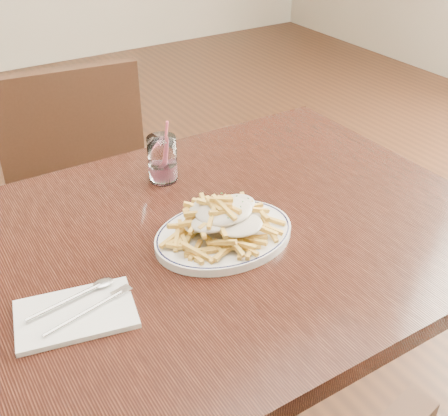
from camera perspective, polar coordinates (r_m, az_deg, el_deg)
table at (r=1.13m, az=-3.11°, el=-6.32°), size 1.20×0.80×0.75m
chair_far at (r=1.84m, az=-15.03°, el=3.01°), size 0.45×0.45×0.89m
fries_plate at (r=1.07m, az=0.00°, el=-2.72°), size 0.28×0.25×0.02m
loaded_fries at (r=1.05m, az=0.00°, el=-0.85°), size 0.25×0.23×0.06m
napkin at (r=0.94m, az=-14.84°, el=-10.37°), size 0.21×0.16×0.01m
cutlery at (r=0.94m, az=-15.03°, el=-9.84°), size 0.18×0.09×0.01m
water_glass at (r=1.26m, az=-6.24°, el=4.70°), size 0.06×0.06×0.14m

